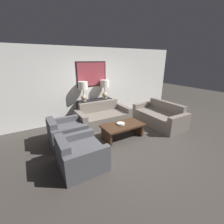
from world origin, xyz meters
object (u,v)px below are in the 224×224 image
at_px(table_lamp_right, 105,86).
at_px(armchair_near_back_wall, 66,133).
at_px(armchair_near_camera, 80,155).
at_px(console_table, 95,109).
at_px(table_lamp_left, 83,88).
at_px(couch_by_side, 159,117).
at_px(couch_by_back_wall, 103,117).
at_px(coffee_table, 123,128).
at_px(decorative_bowl, 121,124).

height_order(table_lamp_right, armchair_near_back_wall, table_lamp_right).
distance_m(table_lamp_right, armchair_near_camera, 3.21).
relative_size(console_table, table_lamp_left, 1.90).
height_order(table_lamp_left, couch_by_side, table_lamp_left).
bearing_deg(console_table, armchair_near_back_wall, -139.54).
xyz_separation_m(table_lamp_left, couch_by_back_wall, (0.44, -0.67, -0.97)).
xyz_separation_m(table_lamp_left, table_lamp_right, (0.87, 0.00, 0.00)).
height_order(console_table, coffee_table, console_table).
bearing_deg(table_lamp_left, console_table, 0.00).
bearing_deg(couch_by_side, coffee_table, -173.96).
xyz_separation_m(console_table, table_lamp_left, (-0.44, 0.00, 0.86)).
relative_size(coffee_table, armchair_near_back_wall, 1.25).
xyz_separation_m(decorative_bowl, armchair_near_camera, (-1.47, -0.63, -0.17)).
bearing_deg(table_lamp_left, table_lamp_right, 0.00).
relative_size(couch_by_back_wall, armchair_near_back_wall, 1.89).
bearing_deg(armchair_near_camera, table_lamp_right, 51.87).
relative_size(table_lamp_right, armchair_near_camera, 0.72).
relative_size(table_lamp_right, couch_by_back_wall, 0.38).
bearing_deg(armchair_near_camera, table_lamp_left, 67.09).
distance_m(table_lamp_right, couch_by_side, 2.33).
relative_size(table_lamp_left, table_lamp_right, 1.00).
bearing_deg(couch_by_side, couch_by_back_wall, 151.46).
bearing_deg(armchair_near_back_wall, table_lamp_left, 50.62).
bearing_deg(table_lamp_left, armchair_near_camera, -112.91).
relative_size(console_table, couch_by_back_wall, 0.72).
distance_m(couch_by_side, coffee_table, 1.73).
distance_m(console_table, armchair_near_camera, 2.81).
distance_m(couch_by_side, armchair_near_camera, 3.32).
height_order(table_lamp_left, table_lamp_right, same).
bearing_deg(table_lamp_right, coffee_table, -101.69).
height_order(coffee_table, armchair_near_back_wall, armchair_near_back_wall).
distance_m(table_lamp_right, couch_by_back_wall, 1.26).
distance_m(console_table, armchair_near_back_wall, 1.91).
bearing_deg(couch_by_side, table_lamp_right, 129.28).
xyz_separation_m(decorative_bowl, armchair_near_back_wall, (-1.47, 0.54, -0.17)).
bearing_deg(couch_by_side, decorative_bowl, -175.56).
relative_size(table_lamp_left, coffee_table, 0.58).
relative_size(table_lamp_right, decorative_bowl, 2.97).
distance_m(table_lamp_right, armchair_near_back_wall, 2.46).
height_order(console_table, table_lamp_left, table_lamp_left).
bearing_deg(couch_by_back_wall, couch_by_side, -28.54).
relative_size(couch_by_side, armchair_near_back_wall, 1.89).
bearing_deg(coffee_table, table_lamp_left, 105.17).
bearing_deg(couch_by_side, armchair_near_camera, -166.67).
bearing_deg(table_lamp_left, couch_by_side, -36.55).
bearing_deg(table_lamp_right, table_lamp_left, 180.00).
xyz_separation_m(couch_by_back_wall, armchair_near_camera, (-1.45, -1.73, -0.00)).
xyz_separation_m(armchair_near_back_wall, armchair_near_camera, (0.00, -1.17, 0.00)).
distance_m(table_lamp_right, decorative_bowl, 2.00).
relative_size(couch_by_back_wall, decorative_bowl, 7.77).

